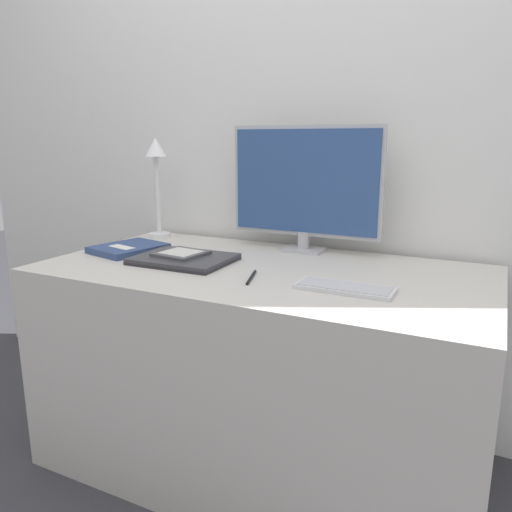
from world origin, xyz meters
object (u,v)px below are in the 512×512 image
desk_lamp (157,171)px  pen (251,277)px  laptop (184,259)px  ereader (181,253)px  monitor (305,185)px  keyboard (345,288)px  notebook (129,248)px

desk_lamp → pen: bearing=-32.1°
laptop → ereader: 0.03m
monitor → pen: size_ratio=4.10×
keyboard → ereader: (-0.61, 0.09, 0.02)m
monitor → ereader: monitor is taller
monitor → laptop: size_ratio=1.78×
laptop → pen: 0.32m
monitor → notebook: size_ratio=2.02×
laptop → desk_lamp: 0.54m
monitor → laptop: monitor is taller
desk_lamp → pen: 0.82m
laptop → notebook: (-0.28, 0.05, 0.00)m
keyboard → desk_lamp: (-0.94, 0.40, 0.28)m
ereader → pen: bearing=-17.1°
ereader → pen: ereader is taller
desk_lamp → notebook: 0.39m
laptop → ereader: bearing=146.1°
monitor → ereader: size_ratio=3.33×
pen → keyboard: bearing=1.8°
monitor → laptop: bearing=-132.0°
laptop → monitor: bearing=48.0°
notebook → laptop: bearing=-9.1°
laptop → ereader: (-0.02, 0.01, 0.02)m
ereader → pen: (0.33, -0.10, -0.02)m
laptop → notebook: size_ratio=1.13×
monitor → desk_lamp: (-0.65, -0.02, 0.03)m
ereader → desk_lamp: (-0.32, 0.31, 0.26)m
monitor → desk_lamp: monitor is taller
desk_lamp → notebook: (0.07, -0.28, -0.27)m
monitor → laptop: (-0.31, -0.34, -0.24)m
monitor → pen: bearing=-90.6°
monitor → pen: (-0.00, -0.43, -0.24)m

